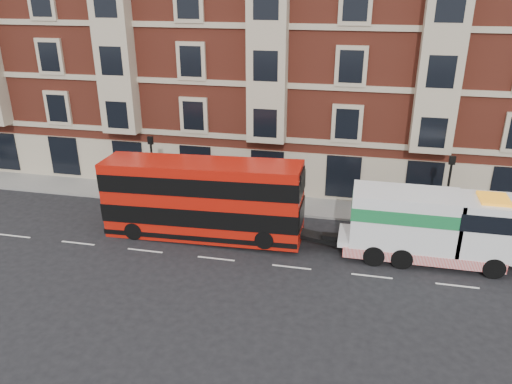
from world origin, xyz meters
TOP-DOWN VIEW (x-y plane):
  - ground at (0.00, 0.00)m, footprint 120.00×120.00m
  - sidewalk at (0.00, 7.50)m, footprint 90.00×3.00m
  - victorian_terrace at (0.50, 15.00)m, footprint 45.00×12.00m
  - lamp_post_west at (-6.00, 6.20)m, footprint 0.35×0.15m
  - lamp_post_east at (12.00, 6.20)m, footprint 0.35×0.15m
  - double_decker_bus at (-1.39, 2.26)m, footprint 11.08×2.54m
  - tow_truck at (10.67, 2.26)m, footprint 8.87×2.62m
  - pedestrian at (-6.61, 7.36)m, footprint 0.81×0.69m

SIDE VIEW (x-z plane):
  - ground at x=0.00m, z-range 0.00..0.00m
  - sidewalk at x=0.00m, z-range 0.00..0.15m
  - pedestrian at x=-6.61m, z-range 0.15..2.04m
  - tow_truck at x=10.67m, z-range 0.11..3.81m
  - double_decker_bus at x=-1.39m, z-range 0.13..4.62m
  - lamp_post_west at x=-6.00m, z-range 0.50..4.85m
  - lamp_post_east at x=12.00m, z-range 0.50..4.85m
  - victorian_terrace at x=0.50m, z-range -0.13..20.27m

